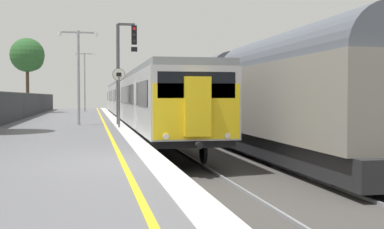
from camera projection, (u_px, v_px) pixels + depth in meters
name	position (u px, v px, depth m)	size (l,w,h in m)	color
ground	(250.00, 184.00, 11.98)	(17.40, 110.00, 1.21)	slate
commuter_train_at_platform	(136.00, 99.00, 35.89)	(2.83, 42.62, 3.81)	#B7B7BC
freight_train_adjacent_track	(206.00, 95.00, 31.98)	(2.60, 41.67, 4.74)	#232326
signal_gantry	(123.00, 62.00, 26.54)	(1.10, 0.24, 5.32)	#47474C
speed_limit_sign	(119.00, 90.00, 23.92)	(0.59, 0.08, 2.81)	#59595B
platform_lamp_mid	(78.00, 68.00, 25.95)	(2.00, 0.20, 4.86)	#93999E
platform_lamp_far	(85.00, 77.00, 49.47)	(2.00, 0.20, 5.76)	#93999E
background_tree_centre	(28.00, 56.00, 46.31)	(3.12, 3.12, 6.84)	#473323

